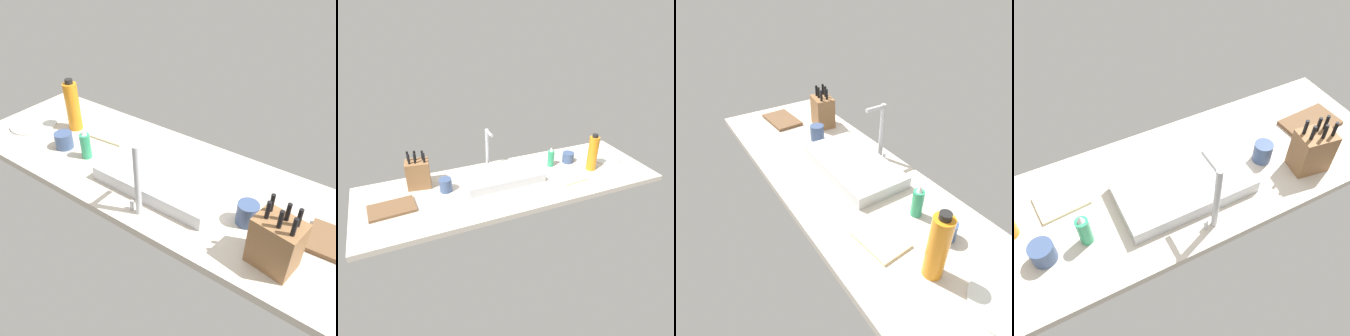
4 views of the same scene
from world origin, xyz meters
The scene contains 11 objects.
countertop_slab centered at (0.00, 0.00, 1.75)cm, with size 198.44×64.86×3.50cm, color beige.
sink_basin centered at (-5.13, 5.73, 6.50)cm, with size 52.23×28.36×6.01cm, color #B7BABF.
faucet centered at (-7.77, 23.91, 20.20)cm, with size 5.50×11.33×29.54cm.
knife_block centered at (-57.04, 17.96, 12.85)cm, with size 15.96×12.79×24.33cm.
cutting_board centered at (-76.02, -1.79, 4.40)cm, with size 26.23×16.16×1.80cm, color brown.
soap_bottle centered at (35.18, 10.02, 9.91)cm, with size 4.70×4.70×14.65cm.
water_bottle centered at (59.25, -5.31, 16.12)cm, with size 6.98×6.98×26.74cm.
dinner_plate centered at (80.35, 5.35, 4.10)cm, with size 24.01×24.01×1.20cm, color silver.
dish_towel centered at (38.93, -11.01, 4.10)cm, with size 18.98×14.36×1.20cm, color beige.
coffee_mug centered at (50.06, 10.27, 7.28)cm, with size 8.51×8.51×7.55cm, color #384C75.
ceramic_cup centered at (-42.54, 6.05, 7.84)cm, with size 7.91×7.91×8.69cm, color #384C75.
Camera 2 is at (-69.88, -158.31, 109.67)cm, focal length 32.63 mm.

